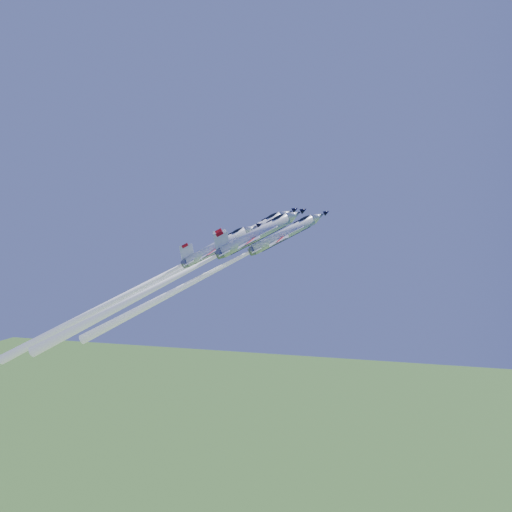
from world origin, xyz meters
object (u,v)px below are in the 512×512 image
(jet_left, at_px, (183,268))
(jet_right, at_px, (173,278))
(jet_lead, at_px, (210,273))
(jet_slot, at_px, (136,289))

(jet_left, xyz_separation_m, jet_right, (4.41, -14.61, -0.63))
(jet_lead, height_order, jet_left, jet_left)
(jet_left, height_order, jet_right, jet_left)
(jet_left, height_order, jet_slot, jet_left)
(jet_left, distance_m, jet_right, 15.27)
(jet_right, distance_m, jet_slot, 14.18)
(jet_lead, bearing_deg, jet_right, -29.11)
(jet_lead, relative_size, jet_slot, 0.94)
(jet_lead, height_order, jet_right, jet_right)
(jet_lead, xyz_separation_m, jet_left, (-7.14, 3.59, 0.59))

